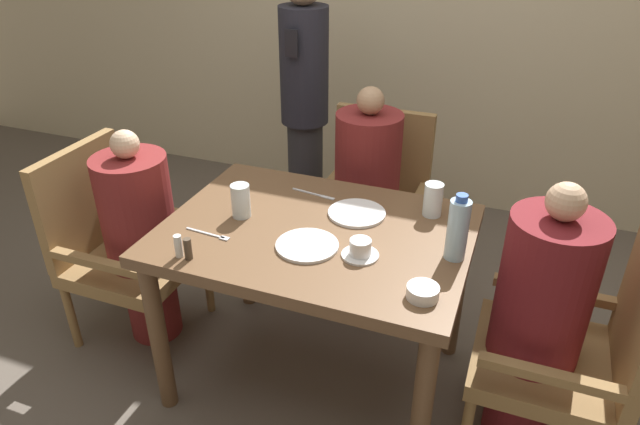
{
  "coord_description": "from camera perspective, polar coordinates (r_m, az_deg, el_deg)",
  "views": [
    {
      "loc": [
        0.69,
        -1.75,
        1.9
      ],
      "look_at": [
        0.0,
        0.04,
        0.82
      ],
      "focal_mm": 32.0,
      "sensor_mm": 36.0,
      "label": 1
    }
  ],
  "objects": [
    {
      "name": "ground_plane",
      "position": [
        2.67,
        -0.34,
        -15.86
      ],
      "size": [
        16.0,
        16.0,
        0.0
      ],
      "primitive_type": "plane",
      "color": "#60564C"
    },
    {
      "name": "dining_table",
      "position": [
        2.25,
        -0.39,
        -4.01
      ],
      "size": [
        1.17,
        0.86,
        0.77
      ],
      "color": "brown",
      "rests_on": "ground_plane"
    },
    {
      "name": "chair_left_side",
      "position": [
        2.81,
        -19.67,
        -2.71
      ],
      "size": [
        0.52,
        0.52,
        0.93
      ],
      "color": "olive",
      "rests_on": "ground_plane"
    },
    {
      "name": "diner_in_left_chair",
      "position": [
        2.7,
        -17.42,
        -2.38
      ],
      "size": [
        0.32,
        0.32,
        1.05
      ],
      "color": "maroon",
      "rests_on": "ground_plane"
    },
    {
      "name": "chair_far_side",
      "position": [
        3.03,
        5.4,
        1.44
      ],
      "size": [
        0.52,
        0.52,
        0.93
      ],
      "color": "olive",
      "rests_on": "ground_plane"
    },
    {
      "name": "diner_in_far_chair",
      "position": [
        2.86,
        4.65,
        1.79
      ],
      "size": [
        0.32,
        0.32,
        1.13
      ],
      "color": "maroon",
      "rests_on": "ground_plane"
    },
    {
      "name": "chair_right_side",
      "position": [
        2.27,
        24.32,
        -12.26
      ],
      "size": [
        0.52,
        0.52,
        0.93
      ],
      "color": "olive",
      "rests_on": "ground_plane"
    },
    {
      "name": "diner_in_right_chair",
      "position": [
        2.2,
        20.93,
        -10.01
      ],
      "size": [
        0.32,
        0.32,
        1.11
      ],
      "color": "maroon",
      "rests_on": "ground_plane"
    },
    {
      "name": "standing_host",
      "position": [
        3.29,
        -1.55,
        10.88
      ],
      "size": [
        0.27,
        0.31,
        1.59
      ],
      "color": "#2D2D33",
      "rests_on": "ground_plane"
    },
    {
      "name": "plate_main_left",
      "position": [
        2.3,
        3.7,
        -0.06
      ],
      "size": [
        0.23,
        0.23,
        0.01
      ],
      "color": "white",
      "rests_on": "dining_table"
    },
    {
      "name": "plate_main_right",
      "position": [
        2.08,
        -1.29,
        -3.31
      ],
      "size": [
        0.23,
        0.23,
        0.01
      ],
      "color": "white",
      "rests_on": "dining_table"
    },
    {
      "name": "teacup_with_saucer",
      "position": [
        2.03,
        4.05,
        -3.7
      ],
      "size": [
        0.14,
        0.14,
        0.07
      ],
      "color": "white",
      "rests_on": "dining_table"
    },
    {
      "name": "bowl_small",
      "position": [
        1.86,
        10.24,
        -7.84
      ],
      "size": [
        0.11,
        0.11,
        0.04
      ],
      "color": "white",
      "rests_on": "dining_table"
    },
    {
      "name": "water_bottle",
      "position": [
        2.03,
        13.61,
        -1.61
      ],
      "size": [
        0.07,
        0.07,
        0.25
      ],
      "color": "#A3C6DB",
      "rests_on": "dining_table"
    },
    {
      "name": "glass_tall_near",
      "position": [
        2.3,
        11.24,
        1.27
      ],
      "size": [
        0.08,
        0.08,
        0.14
      ],
      "color": "silver",
      "rests_on": "dining_table"
    },
    {
      "name": "glass_tall_mid",
      "position": [
        2.27,
        -7.93,
        1.17
      ],
      "size": [
        0.08,
        0.08,
        0.14
      ],
      "color": "silver",
      "rests_on": "dining_table"
    },
    {
      "name": "salt_shaker",
      "position": [
        2.07,
        -13.98,
        -3.28
      ],
      "size": [
        0.03,
        0.03,
        0.09
      ],
      "color": "white",
      "rests_on": "dining_table"
    },
    {
      "name": "pepper_shaker",
      "position": [
        2.05,
        -13.07,
        -3.55
      ],
      "size": [
        0.03,
        0.03,
        0.08
      ],
      "color": "#4C3D2D",
      "rests_on": "dining_table"
    },
    {
      "name": "fork_beside_plate",
      "position": [
        2.19,
        -10.75,
        -2.22
      ],
      "size": [
        0.19,
        0.03,
        0.0
      ],
      "color": "silver",
      "rests_on": "dining_table"
    },
    {
      "name": "knife_beside_plate",
      "position": [
        2.44,
        -0.46,
        1.82
      ],
      "size": [
        0.2,
        0.04,
        0.0
      ],
      "color": "silver",
      "rests_on": "dining_table"
    }
  ]
}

